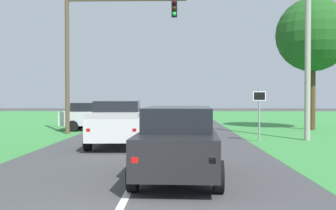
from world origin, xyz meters
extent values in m
plane|color=#424244|center=(0.00, 9.40, 0.00)|extent=(120.00, 120.00, 0.00)
cube|color=black|center=(1.11, 4.36, 0.80)|extent=(2.09, 4.79, 0.88)
cube|color=black|center=(1.12, 4.59, 1.54)|extent=(1.79, 2.99, 0.60)
cube|color=red|center=(0.23, 2.07, 0.85)|extent=(0.14, 0.07, 0.12)
cube|color=red|center=(1.77, 2.00, 0.85)|extent=(0.14, 0.07, 0.12)
cylinder|color=black|center=(0.23, 5.86, 0.36)|extent=(0.26, 0.73, 0.72)
cylinder|color=black|center=(2.11, 5.78, 0.36)|extent=(0.26, 0.73, 0.72)
cylinder|color=black|center=(0.10, 2.94, 0.36)|extent=(0.26, 0.73, 0.72)
cylinder|color=black|center=(1.98, 2.86, 0.36)|extent=(0.26, 0.73, 0.72)
cube|color=silver|center=(-1.45, 11.47, 0.84)|extent=(2.29, 5.41, 0.89)
cube|color=black|center=(-1.43, 11.21, 1.61)|extent=(1.90, 2.10, 0.64)
cube|color=#B8B8B8|center=(-1.37, 9.82, 1.39)|extent=(2.04, 2.11, 0.20)
cube|color=red|center=(-2.17, 8.81, 0.89)|extent=(0.14, 0.07, 0.12)
cube|color=red|center=(-0.49, 8.88, 0.89)|extent=(0.14, 0.07, 0.12)
cylinder|color=black|center=(-2.55, 13.08, 0.40)|extent=(0.28, 0.81, 0.80)
cylinder|color=black|center=(-0.49, 13.17, 0.40)|extent=(0.28, 0.81, 0.80)
cylinder|color=black|center=(-2.40, 9.78, 0.40)|extent=(0.28, 0.81, 0.80)
cylinder|color=black|center=(-0.34, 9.87, 0.40)|extent=(0.28, 0.81, 0.80)
cylinder|color=brown|center=(-5.14, 17.01, 4.10)|extent=(0.24, 0.24, 8.20)
cube|color=black|center=(0.94, 17.01, 7.05)|extent=(0.32, 0.28, 0.90)
sphere|color=black|center=(0.94, 16.86, 7.35)|extent=(0.22, 0.22, 0.22)
sphere|color=black|center=(0.94, 16.86, 7.05)|extent=(0.22, 0.22, 0.22)
sphere|color=#1ED83F|center=(0.94, 16.86, 6.75)|extent=(0.22, 0.22, 0.22)
cylinder|color=gray|center=(4.95, 13.18, 1.25)|extent=(0.08, 0.08, 2.50)
cube|color=white|center=(4.95, 13.15, 2.15)|extent=(0.60, 0.03, 0.44)
cube|color=black|center=(4.95, 13.13, 2.15)|extent=(0.52, 0.01, 0.36)
cylinder|color=#4C351E|center=(9.74, 20.18, 2.16)|extent=(0.36, 0.36, 4.32)
sphere|color=#20551E|center=(9.74, 20.18, 6.07)|extent=(4.66, 4.66, 4.66)
cube|color=silver|center=(-3.81, 19.42, 0.77)|extent=(4.70, 2.04, 0.86)
cube|color=black|center=(-4.04, 19.41, 1.47)|extent=(2.84, 1.75, 0.53)
cube|color=red|center=(-1.49, 18.73, 0.82)|extent=(0.06, 0.14, 0.12)
cube|color=red|center=(-1.54, 20.27, 0.82)|extent=(0.06, 0.14, 0.12)
cylinder|color=black|center=(-5.21, 18.43, 0.34)|extent=(0.69, 0.25, 0.68)
cylinder|color=black|center=(-5.28, 20.31, 0.34)|extent=(0.69, 0.25, 0.68)
cylinder|color=black|center=(-2.34, 18.53, 0.34)|extent=(0.69, 0.25, 0.68)
cylinder|color=black|center=(-2.40, 20.41, 0.34)|extent=(0.69, 0.25, 0.68)
cylinder|color=#9E998E|center=(7.39, 13.81, 4.42)|extent=(0.28, 0.28, 8.84)
camera|label=1|loc=(1.07, -6.06, 2.11)|focal=43.70mm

